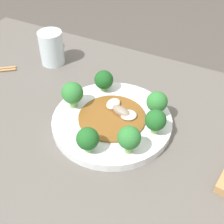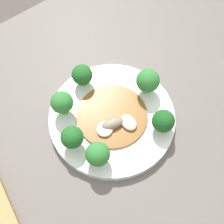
# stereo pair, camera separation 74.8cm
# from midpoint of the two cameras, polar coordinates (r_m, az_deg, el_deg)

# --- Properties ---
(ground_plane) EXTENTS (8.00, 8.00, 0.00)m
(ground_plane) POSITION_cam_midpoint_polar(r_m,az_deg,el_deg) (1.35, 11.69, -22.76)
(ground_plane) COLOR #4C4742
(table) EXTENTS (1.19, 0.77, 0.73)m
(table) POSITION_cam_midpoint_polar(r_m,az_deg,el_deg) (0.99, 15.74, -20.86)
(table) COLOR #5B5651
(table) RESTS_ON ground_plane
(plate) EXTENTS (0.29, 0.29, 0.02)m
(plate) POSITION_cam_midpoint_polar(r_m,az_deg,el_deg) (0.63, 24.74, -21.29)
(plate) COLOR silver
(plate) RESTS_ON table
(broccoli_west) EXTENTS (0.05, 0.05, 0.06)m
(broccoli_west) POSITION_cam_midpoint_polar(r_m,az_deg,el_deg) (0.56, 19.49, -28.66)
(broccoli_west) COLOR #89B76B
(broccoli_west) RESTS_ON plate
(broccoli_east) EXTENTS (0.05, 0.05, 0.07)m
(broccoli_east) POSITION_cam_midpoint_polar(r_m,az_deg,el_deg) (0.63, 32.15, -13.34)
(broccoli_east) COLOR #7AAD5B
(broccoli_east) RESTS_ON plate
(broccoli_southeast) EXTENTS (0.05, 0.05, 0.06)m
(broccoli_southeast) POSITION_cam_midpoint_polar(r_m,az_deg,el_deg) (0.65, 36.29, -21.37)
(broccoli_southeast) COLOR #7AAD5B
(broccoli_southeast) RESTS_ON plate
(broccoli_southwest) EXTENTS (0.05, 0.05, 0.06)m
(broccoli_southwest) POSITION_cam_midpoint_polar(r_m,az_deg,el_deg) (0.58, 25.95, -31.20)
(broccoli_southwest) COLOR #70A356
(broccoli_southwest) RESTS_ON plate
(broccoli_north) EXTENTS (0.05, 0.05, 0.06)m
(broccoli_north) POSITION_cam_midpoint_polar(r_m,az_deg,el_deg) (0.58, 18.32, -13.02)
(broccoli_north) COLOR #89B76B
(broccoli_north) RESTS_ON plate
(broccoli_northwest) EXTENTS (0.05, 0.05, 0.07)m
(broccoli_northwest) POSITION_cam_midpoint_polar(r_m,az_deg,el_deg) (0.55, 15.55, -20.83)
(broccoli_northwest) COLOR #70A356
(broccoli_northwest) RESTS_ON plate
(stirfry_center) EXTENTS (0.16, 0.16, 0.02)m
(stirfry_center) POSITION_cam_midpoint_polar(r_m,az_deg,el_deg) (0.62, 25.68, -21.86)
(stirfry_center) COLOR brown
(stirfry_center) RESTS_ON plate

